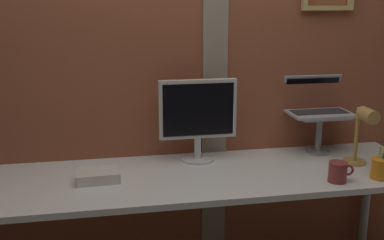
% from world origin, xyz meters
% --- Properties ---
extents(brick_wall_back, '(3.52, 0.16, 2.36)m').
position_xyz_m(brick_wall_back, '(0.00, 0.38, 1.18)').
color(brick_wall_back, brown).
rests_on(brick_wall_back, ground_plane).
extents(desk, '(2.34, 0.65, 0.76)m').
position_xyz_m(desk, '(-0.01, 0.00, 0.69)').
color(desk, white).
rests_on(desk, ground_plane).
extents(monitor, '(0.41, 0.18, 0.44)m').
position_xyz_m(monitor, '(0.04, 0.20, 1.01)').
color(monitor, silver).
rests_on(monitor, desk).
extents(laptop_stand, '(0.28, 0.22, 0.22)m').
position_xyz_m(laptop_stand, '(0.73, 0.20, 0.91)').
color(laptop_stand, gray).
rests_on(laptop_stand, desk).
extents(laptop, '(0.35, 0.29, 0.20)m').
position_xyz_m(laptop, '(0.73, 0.27, 1.03)').
color(laptop, '#ADB2B7').
rests_on(laptop, laptop_stand).
extents(desk_lamp, '(0.12, 0.20, 0.32)m').
position_xyz_m(desk_lamp, '(0.84, -0.05, 0.95)').
color(desk_lamp, tan).
rests_on(desk_lamp, desk).
extents(pen_cup, '(0.09, 0.09, 0.18)m').
position_xyz_m(pen_cup, '(0.85, -0.22, 0.81)').
color(pen_cup, orange).
rests_on(pen_cup, desk).
extents(coffee_mug, '(0.13, 0.09, 0.10)m').
position_xyz_m(coffee_mug, '(0.63, -0.22, 0.81)').
color(coffee_mug, maroon).
rests_on(coffee_mug, desk).
extents(paper_clutter_stack, '(0.21, 0.15, 0.05)m').
position_xyz_m(paper_clutter_stack, '(-0.48, 0.00, 0.78)').
color(paper_clutter_stack, silver).
rests_on(paper_clutter_stack, desk).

